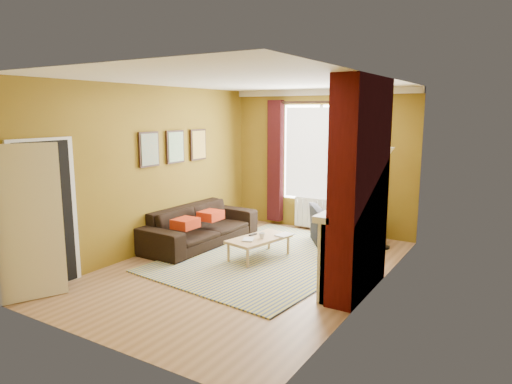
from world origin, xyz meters
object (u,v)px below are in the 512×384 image
Objects in this scene: wicker_stool at (341,227)px; floor_lamp at (386,169)px; armchair at (342,226)px; coffee_table at (259,240)px; sofa at (201,225)px.

wicker_stool is 1.44m from floor_lamp.
coffee_table is at bearing 25.45° from armchair.
armchair is at bearing -65.77° from wicker_stool.
armchair reaches higher than sofa.
wicker_stool is (0.71, 1.79, -0.09)m from coffee_table.
floor_lamp is at bearing 58.75° from coffee_table.
armchair is 0.60× the size of floor_lamp.
wicker_stool reaches higher than coffee_table.
sofa is at bearing -175.13° from coffee_table.
coffee_table is 2.40× the size of wicker_stool.
armchair is 0.37m from wicker_stool.
floor_lamp reaches higher than armchair.
floor_lamp is (0.69, 0.16, 1.05)m from armchair.
floor_lamp reaches higher than sofa.
wicker_stool is 0.27× the size of floor_lamp.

